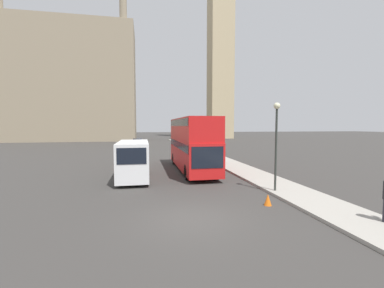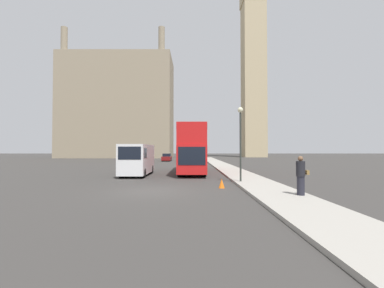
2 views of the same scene
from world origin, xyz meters
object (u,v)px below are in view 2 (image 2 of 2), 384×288
at_px(street_lamp, 242,131).
at_px(parked_sedan, 168,158).
at_px(clock_tower, 254,43).
at_px(red_double_decker_bus, 193,147).
at_px(white_van, 138,159).
at_px(pedestrian, 302,176).

bearing_deg(street_lamp, parked_sedan, 103.50).
relative_size(clock_tower, red_double_decker_bus, 6.60).
distance_m(white_van, pedestrian, 14.39).
distance_m(clock_tower, parked_sedan, 52.79).
xyz_separation_m(pedestrian, parked_sedan, (-10.08, 39.83, -0.36)).
xyz_separation_m(red_double_decker_bus, white_van, (-4.76, -2.86, -1.04)).
bearing_deg(pedestrian, white_van, 132.91).
height_order(clock_tower, street_lamp, clock_tower).
xyz_separation_m(clock_tower, parked_sedan, (-24.73, -29.73, -35.94)).
xyz_separation_m(red_double_decker_bus, parked_sedan, (-5.05, 26.43, -1.79)).
bearing_deg(pedestrian, clock_tower, 78.11).
relative_size(street_lamp, parked_sedan, 1.04).
relative_size(white_van, street_lamp, 1.18).
relative_size(clock_tower, pedestrian, 39.72).
bearing_deg(parked_sedan, pedestrian, -75.79).
relative_size(red_double_decker_bus, pedestrian, 6.02).
bearing_deg(pedestrian, red_double_decker_bus, 110.60).
height_order(red_double_decker_bus, pedestrian, red_double_decker_bus).
bearing_deg(parked_sedan, clock_tower, 50.24).
xyz_separation_m(white_van, pedestrian, (9.79, -10.54, -0.39)).
height_order(white_van, parked_sedan, white_van).
bearing_deg(white_van, red_double_decker_bus, 30.97).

